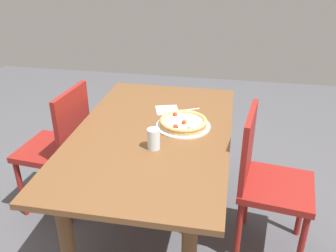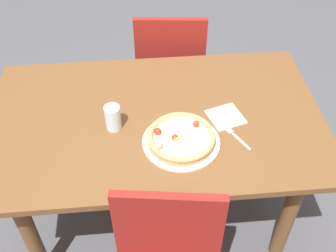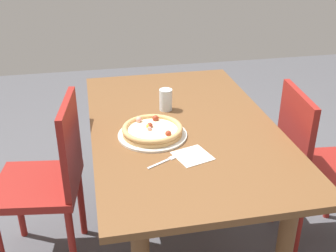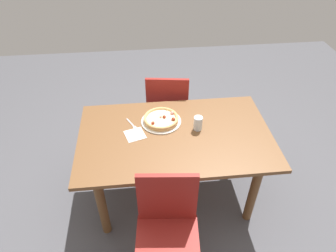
{
  "view_description": "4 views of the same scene",
  "coord_description": "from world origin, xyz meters",
  "px_view_note": "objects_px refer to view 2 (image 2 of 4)",
  "views": [
    {
      "loc": [
        -1.77,
        -0.42,
        1.69
      ],
      "look_at": [
        0.05,
        -0.08,
        0.75
      ],
      "focal_mm": 38.77,
      "sensor_mm": 36.0,
      "label": 1
    },
    {
      "loc": [
        -0.06,
        -1.28,
        1.93
      ],
      "look_at": [
        0.05,
        -0.08,
        0.75
      ],
      "focal_mm": 43.31,
      "sensor_mm": 36.0,
      "label": 2
    },
    {
      "loc": [
        1.77,
        -0.43,
        1.63
      ],
      "look_at": [
        0.05,
        -0.08,
        0.75
      ],
      "focal_mm": 44.8,
      "sensor_mm": 36.0,
      "label": 3
    },
    {
      "loc": [
        0.23,
        1.7,
        2.24
      ],
      "look_at": [
        0.05,
        -0.08,
        0.75
      ],
      "focal_mm": 32.35,
      "sensor_mm": 36.0,
      "label": 4
    }
  ],
  "objects_px": {
    "dining_table": "(156,134)",
    "fork": "(234,135)",
    "napkin": "(226,117)",
    "plate": "(181,142)",
    "chair_far": "(170,69)",
    "drinking_glass": "(113,118)",
    "pizza": "(181,138)"
  },
  "relations": [
    {
      "from": "chair_far",
      "to": "dining_table",
      "type": "bearing_deg",
      "value": -95.41
    },
    {
      "from": "chair_far",
      "to": "napkin",
      "type": "relative_size",
      "value": 6.36
    },
    {
      "from": "fork",
      "to": "napkin",
      "type": "relative_size",
      "value": 1.09
    },
    {
      "from": "fork",
      "to": "drinking_glass",
      "type": "height_order",
      "value": "drinking_glass"
    },
    {
      "from": "dining_table",
      "to": "pizza",
      "type": "bearing_deg",
      "value": -60.84
    },
    {
      "from": "drinking_glass",
      "to": "fork",
      "type": "bearing_deg",
      "value": -10.75
    },
    {
      "from": "dining_table",
      "to": "chair_far",
      "type": "bearing_deg",
      "value": 79.02
    },
    {
      "from": "plate",
      "to": "napkin",
      "type": "height_order",
      "value": "plate"
    },
    {
      "from": "dining_table",
      "to": "chair_far",
      "type": "distance_m",
      "value": 0.68
    },
    {
      "from": "fork",
      "to": "dining_table",
      "type": "bearing_deg",
      "value": 37.47
    },
    {
      "from": "chair_far",
      "to": "pizza",
      "type": "xyz_separation_m",
      "value": [
        -0.04,
        -0.82,
        0.26
      ]
    },
    {
      "from": "chair_far",
      "to": "drinking_glass",
      "type": "relative_size",
      "value": 7.94
    },
    {
      "from": "dining_table",
      "to": "drinking_glass",
      "type": "bearing_deg",
      "value": -165.03
    },
    {
      "from": "pizza",
      "to": "fork",
      "type": "xyz_separation_m",
      "value": [
        0.23,
        0.02,
        -0.03
      ]
    },
    {
      "from": "chair_far",
      "to": "pizza",
      "type": "distance_m",
      "value": 0.86
    },
    {
      "from": "chair_far",
      "to": "plate",
      "type": "xyz_separation_m",
      "value": [
        -0.03,
        -0.82,
        0.24
      ]
    },
    {
      "from": "plate",
      "to": "pizza",
      "type": "height_order",
      "value": "pizza"
    },
    {
      "from": "chair_far",
      "to": "pizza",
      "type": "height_order",
      "value": "chair_far"
    },
    {
      "from": "drinking_glass",
      "to": "napkin",
      "type": "relative_size",
      "value": 0.8
    },
    {
      "from": "dining_table",
      "to": "plate",
      "type": "bearing_deg",
      "value": -60.55
    },
    {
      "from": "chair_far",
      "to": "napkin",
      "type": "height_order",
      "value": "chair_far"
    },
    {
      "from": "dining_table",
      "to": "fork",
      "type": "distance_m",
      "value": 0.37
    },
    {
      "from": "plate",
      "to": "napkin",
      "type": "relative_size",
      "value": 2.26
    },
    {
      "from": "fork",
      "to": "plate",
      "type": "bearing_deg",
      "value": 66.99
    },
    {
      "from": "plate",
      "to": "fork",
      "type": "xyz_separation_m",
      "value": [
        0.23,
        0.02,
        -0.0
      ]
    },
    {
      "from": "chair_far",
      "to": "fork",
      "type": "distance_m",
      "value": 0.85
    },
    {
      "from": "fork",
      "to": "napkin",
      "type": "height_order",
      "value": "fork"
    },
    {
      "from": "chair_far",
      "to": "plate",
      "type": "bearing_deg",
      "value": -86.86
    },
    {
      "from": "dining_table",
      "to": "chair_far",
      "type": "relative_size",
      "value": 1.64
    },
    {
      "from": "drinking_glass",
      "to": "napkin",
      "type": "xyz_separation_m",
      "value": [
        0.48,
        0.02,
        -0.05
      ]
    },
    {
      "from": "plate",
      "to": "fork",
      "type": "bearing_deg",
      "value": 5.32
    },
    {
      "from": "drinking_glass",
      "to": "pizza",
      "type": "bearing_deg",
      "value": -23.03
    }
  ]
}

